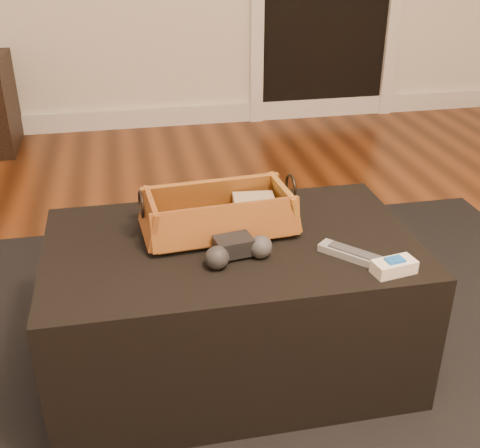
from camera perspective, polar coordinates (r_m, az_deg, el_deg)
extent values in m
cube|color=white|center=(3.94, -10.85, 9.76)|extent=(5.00, 0.04, 0.12)
cube|color=black|center=(1.83, -0.44, -14.13)|extent=(2.60, 2.00, 0.01)
cube|color=black|center=(1.74, -0.78, -7.70)|extent=(1.00, 0.60, 0.42)
cube|color=black|center=(1.65, -2.60, -0.21)|extent=(0.23, 0.09, 0.02)
cube|color=tan|center=(1.71, 1.31, 1.65)|extent=(0.12, 0.09, 0.06)
cube|color=#B05C27|center=(1.67, -2.01, -0.45)|extent=(0.38, 0.20, 0.01)
cube|color=#AB6A26|center=(1.73, -2.79, 2.69)|extent=(0.40, 0.07, 0.11)
cube|color=#935321|center=(1.57, -1.23, -0.03)|extent=(0.40, 0.07, 0.11)
cube|color=#AF7927|center=(1.70, 4.28, 2.17)|extent=(0.05, 0.20, 0.11)
cube|color=#9A5022|center=(1.62, -8.68, 0.57)|extent=(0.05, 0.20, 0.11)
torus|color=black|center=(1.68, 4.83, 3.52)|extent=(0.01, 0.08, 0.08)
torus|color=black|center=(1.60, -9.34, 1.85)|extent=(0.01, 0.08, 0.08)
cube|color=black|center=(1.54, -0.62, -2.06)|extent=(0.10, 0.08, 0.04)
sphere|color=#242325|center=(1.49, -2.18, -3.22)|extent=(0.07, 0.07, 0.06)
sphere|color=#333336|center=(1.54, 1.98, -2.18)|extent=(0.07, 0.07, 0.06)
cube|color=#94979B|center=(1.57, 10.92, -2.97)|extent=(0.17, 0.18, 0.02)
cube|color=#39393D|center=(1.56, 10.96, -2.61)|extent=(0.12, 0.13, 0.00)
cube|color=silver|center=(1.52, 14.39, -3.95)|extent=(0.11, 0.07, 0.03)
cube|color=blue|center=(1.52, 14.47, -3.33)|extent=(0.05, 0.04, 0.01)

